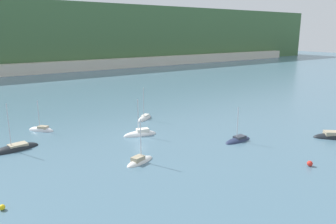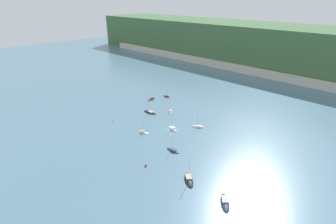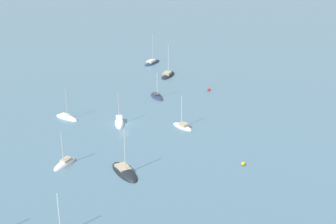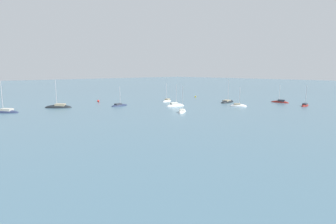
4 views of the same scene
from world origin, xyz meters
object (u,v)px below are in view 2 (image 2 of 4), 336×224
at_px(sailboat_3, 143,133).
at_px(sailboat_4, 150,113).
at_px(sailboat_5, 225,203).
at_px(sailboat_6, 173,151).
at_px(sailboat_7, 173,129).
at_px(sailboat_0, 167,97).
at_px(sailboat_8, 171,111).
at_px(sailboat_2, 198,127).
at_px(sailboat_9, 189,180).
at_px(sailboat_1, 151,100).
at_px(mooring_buoy_0, 113,121).
at_px(mooring_buoy_1, 146,165).

relative_size(sailboat_3, sailboat_4, 0.83).
xyz_separation_m(sailboat_5, sailboat_6, (-32.30, 10.36, -0.02)).
bearing_deg(sailboat_7, sailboat_0, -27.40).
relative_size(sailboat_3, sailboat_5, 0.78).
xyz_separation_m(sailboat_3, sailboat_4, (-15.24, 17.75, -0.06)).
distance_m(sailboat_4, sailboat_8, 11.62).
bearing_deg(sailboat_5, sailboat_2, -171.88).
xyz_separation_m(sailboat_2, sailboat_4, (-29.84, -4.83, -0.01)).
relative_size(sailboat_7, sailboat_9, 0.82).
xyz_separation_m(sailboat_2, sailboat_3, (-14.60, -22.58, 0.05)).
bearing_deg(sailboat_1, sailboat_2, 70.38).
xyz_separation_m(sailboat_7, sailboat_8, (-15.52, 14.80, -0.03)).
distance_m(sailboat_1, sailboat_3, 43.40).
height_order(sailboat_6, sailboat_9, sailboat_9).
distance_m(sailboat_0, sailboat_9, 83.57).
xyz_separation_m(sailboat_5, mooring_buoy_0, (-73.61, 8.91, 0.24)).
bearing_deg(sailboat_7, sailboat_9, 156.20).
xyz_separation_m(sailboat_3, mooring_buoy_0, (-20.53, -3.17, 0.22)).
distance_m(sailboat_3, mooring_buoy_0, 20.78).
height_order(sailboat_4, sailboat_9, sailboat_9).
xyz_separation_m(sailboat_0, sailboat_6, (47.09, -43.66, -0.02)).
bearing_deg(mooring_buoy_1, sailboat_6, 90.18).
bearing_deg(sailboat_9, sailboat_0, -179.77).
bearing_deg(sailboat_0, sailboat_7, 131.66).
bearing_deg(sailboat_1, sailboat_4, 37.93).
distance_m(sailboat_0, mooring_buoy_0, 45.48).
xyz_separation_m(sailboat_2, mooring_buoy_1, (6.22, -39.20, 0.36)).
distance_m(sailboat_1, sailboat_7, 41.78).
height_order(sailboat_4, sailboat_7, sailboat_4).
height_order(sailboat_5, sailboat_7, sailboat_5).
xyz_separation_m(sailboat_4, sailboat_5, (68.32, -29.84, 0.05)).
distance_m(sailboat_2, sailboat_3, 26.89).
bearing_deg(sailboat_0, sailboat_5, 138.92).
bearing_deg(sailboat_2, sailboat_3, 23.19).
height_order(sailboat_2, mooring_buoy_1, sailboat_2).
bearing_deg(sailboat_6, sailboat_5, 160.00).
relative_size(sailboat_8, mooring_buoy_1, 8.52).
bearing_deg(sailboat_7, mooring_buoy_1, 129.21).
distance_m(sailboat_1, sailboat_6, 60.49).
xyz_separation_m(sailboat_1, sailboat_2, (44.24, -9.12, -0.04)).
relative_size(sailboat_5, mooring_buoy_1, 11.62).
bearing_deg(sailboat_0, sailboat_6, 130.31).
bearing_deg(sailboat_4, sailboat_2, -178.92).
xyz_separation_m(sailboat_4, mooring_buoy_0, (-5.29, -20.92, 0.29)).
bearing_deg(sailboat_6, sailboat_8, -46.97).
bearing_deg(sailboat_5, mooring_buoy_0, -136.77).
height_order(sailboat_7, mooring_buoy_1, sailboat_7).
relative_size(sailboat_0, sailboat_8, 1.07).
xyz_separation_m(sailboat_0, sailboat_7, (33.62, -29.74, 0.01)).
height_order(sailboat_1, sailboat_7, sailboat_7).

